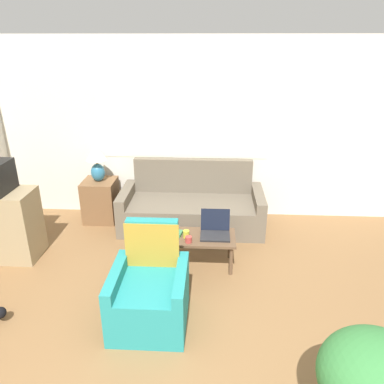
{
  "coord_description": "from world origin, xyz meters",
  "views": [
    {
      "loc": [
        0.35,
        -1.53,
        2.55
      ],
      "look_at": [
        0.11,
        2.82,
        0.75
      ],
      "focal_mm": 35.0,
      "sensor_mm": 36.0,
      "label": 1
    }
  ],
  "objects_px": {
    "table_lamp": "(97,159)",
    "couch": "(192,208)",
    "cup_yellow": "(188,239)",
    "potted_plant": "(377,381)",
    "coffee_table": "(192,240)",
    "laptop": "(215,230)",
    "armchair": "(150,294)",
    "book_red": "(171,233)",
    "cup_navy": "(186,234)"
  },
  "relations": [
    {
      "from": "table_lamp",
      "to": "couch",
      "type": "bearing_deg",
      "value": -4.12
    },
    {
      "from": "cup_yellow",
      "to": "potted_plant",
      "type": "relative_size",
      "value": 0.09
    },
    {
      "from": "table_lamp",
      "to": "potted_plant",
      "type": "xyz_separation_m",
      "value": [
        2.73,
        -3.19,
        -0.44
      ]
    },
    {
      "from": "coffee_table",
      "to": "laptop",
      "type": "height_order",
      "value": "laptop"
    },
    {
      "from": "couch",
      "to": "laptop",
      "type": "distance_m",
      "value": 1.06
    },
    {
      "from": "armchair",
      "to": "table_lamp",
      "type": "height_order",
      "value": "table_lamp"
    },
    {
      "from": "laptop",
      "to": "armchair",
      "type": "bearing_deg",
      "value": -121.33
    },
    {
      "from": "table_lamp",
      "to": "book_red",
      "type": "relative_size",
      "value": 1.94
    },
    {
      "from": "cup_navy",
      "to": "potted_plant",
      "type": "bearing_deg",
      "value": -55.71
    },
    {
      "from": "armchair",
      "to": "book_red",
      "type": "bearing_deg",
      "value": 84.42
    },
    {
      "from": "book_red",
      "to": "potted_plant",
      "type": "distance_m",
      "value": 2.6
    },
    {
      "from": "coffee_table",
      "to": "cup_yellow",
      "type": "relative_size",
      "value": 13.03
    },
    {
      "from": "cup_yellow",
      "to": "book_red",
      "type": "xyz_separation_m",
      "value": [
        -0.22,
        0.18,
        -0.02
      ]
    },
    {
      "from": "laptop",
      "to": "potted_plant",
      "type": "height_order",
      "value": "potted_plant"
    },
    {
      "from": "laptop",
      "to": "cup_yellow",
      "type": "xyz_separation_m",
      "value": [
        -0.3,
        -0.2,
        -0.02
      ]
    },
    {
      "from": "armchair",
      "to": "book_red",
      "type": "relative_size",
      "value": 3.32
    },
    {
      "from": "armchair",
      "to": "cup_yellow",
      "type": "bearing_deg",
      "value": 68.79
    },
    {
      "from": "coffee_table",
      "to": "book_red",
      "type": "xyz_separation_m",
      "value": [
        -0.26,
        0.04,
        0.07
      ]
    },
    {
      "from": "cup_navy",
      "to": "potted_plant",
      "type": "relative_size",
      "value": 0.11
    },
    {
      "from": "potted_plant",
      "to": "cup_navy",
      "type": "bearing_deg",
      "value": 124.29
    },
    {
      "from": "cup_yellow",
      "to": "laptop",
      "type": "bearing_deg",
      "value": 33.81
    },
    {
      "from": "cup_navy",
      "to": "coffee_table",
      "type": "bearing_deg",
      "value": 25.32
    },
    {
      "from": "cup_navy",
      "to": "armchair",
      "type": "bearing_deg",
      "value": -106.98
    },
    {
      "from": "couch",
      "to": "coffee_table",
      "type": "xyz_separation_m",
      "value": [
        0.06,
        -1.05,
        0.08
      ]
    },
    {
      "from": "coffee_table",
      "to": "potted_plant",
      "type": "bearing_deg",
      "value": -57.56
    },
    {
      "from": "armchair",
      "to": "potted_plant",
      "type": "bearing_deg",
      "value": -33.34
    },
    {
      "from": "couch",
      "to": "laptop",
      "type": "relative_size",
      "value": 5.85
    },
    {
      "from": "couch",
      "to": "armchair",
      "type": "distance_m",
      "value": 2.03
    },
    {
      "from": "couch",
      "to": "laptop",
      "type": "height_order",
      "value": "couch"
    },
    {
      "from": "cup_yellow",
      "to": "potted_plant",
      "type": "height_order",
      "value": "potted_plant"
    },
    {
      "from": "table_lamp",
      "to": "cup_yellow",
      "type": "xyz_separation_m",
      "value": [
        1.39,
        -1.29,
        -0.53
      ]
    },
    {
      "from": "cup_navy",
      "to": "cup_yellow",
      "type": "height_order",
      "value": "cup_navy"
    },
    {
      "from": "coffee_table",
      "to": "cup_navy",
      "type": "height_order",
      "value": "cup_navy"
    },
    {
      "from": "armchair",
      "to": "cup_navy",
      "type": "distance_m",
      "value": 0.98
    },
    {
      "from": "cup_yellow",
      "to": "book_red",
      "type": "distance_m",
      "value": 0.28
    },
    {
      "from": "cup_navy",
      "to": "book_red",
      "type": "bearing_deg",
      "value": 158.87
    },
    {
      "from": "laptop",
      "to": "cup_navy",
      "type": "xyz_separation_m",
      "value": [
        -0.34,
        -0.09,
        -0.02
      ]
    },
    {
      "from": "table_lamp",
      "to": "laptop",
      "type": "height_order",
      "value": "table_lamp"
    },
    {
      "from": "cup_navy",
      "to": "cup_yellow",
      "type": "distance_m",
      "value": 0.11
    },
    {
      "from": "coffee_table",
      "to": "potted_plant",
      "type": "xyz_separation_m",
      "value": [
        1.3,
        -2.04,
        0.17
      ]
    },
    {
      "from": "cup_yellow",
      "to": "armchair",
      "type": "bearing_deg",
      "value": -111.21
    },
    {
      "from": "table_lamp",
      "to": "potted_plant",
      "type": "bearing_deg",
      "value": -49.46
    },
    {
      "from": "laptop",
      "to": "book_red",
      "type": "bearing_deg",
      "value": -177.57
    },
    {
      "from": "table_lamp",
      "to": "cup_yellow",
      "type": "bearing_deg",
      "value": -42.83
    },
    {
      "from": "armchair",
      "to": "laptop",
      "type": "relative_size",
      "value": 2.73
    },
    {
      "from": "armchair",
      "to": "potted_plant",
      "type": "height_order",
      "value": "armchair"
    },
    {
      "from": "cup_yellow",
      "to": "book_red",
      "type": "bearing_deg",
      "value": 140.38
    },
    {
      "from": "couch",
      "to": "cup_navy",
      "type": "distance_m",
      "value": 1.1
    },
    {
      "from": "table_lamp",
      "to": "laptop",
      "type": "xyz_separation_m",
      "value": [
        1.7,
        -1.09,
        -0.5
      ]
    },
    {
      "from": "couch",
      "to": "potted_plant",
      "type": "relative_size",
      "value": 2.47
    }
  ]
}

